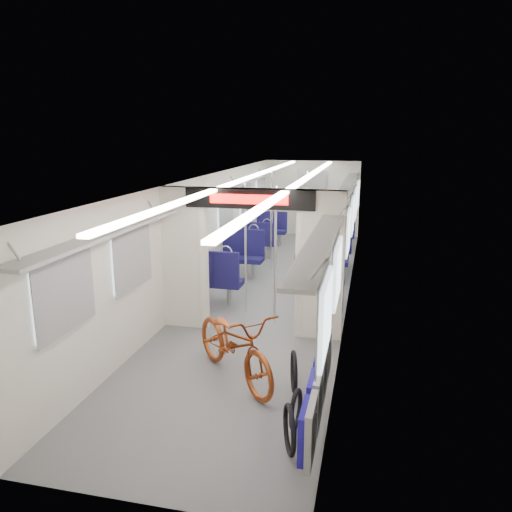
% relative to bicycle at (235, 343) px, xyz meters
% --- Properties ---
extents(carriage, '(12.00, 12.02, 2.31)m').
position_rel_bicycle_xyz_m(carriage, '(-0.18, 3.37, 1.01)').
color(carriage, '#515456').
rests_on(carriage, ground).
extents(bicycle, '(1.78, 1.81, 0.99)m').
position_rel_bicycle_xyz_m(bicycle, '(0.00, 0.00, 0.00)').
color(bicycle, '#8D3914').
rests_on(bicycle, ground).
extents(flip_bench, '(0.12, 2.13, 0.55)m').
position_rel_bicycle_xyz_m(flip_bench, '(1.17, -1.01, 0.09)').
color(flip_bench, gray).
rests_on(flip_bench, carriage).
extents(bike_hoop_a, '(0.22, 0.51, 0.52)m').
position_rel_bicycle_xyz_m(bike_hoop_a, '(0.94, -1.37, -0.26)').
color(bike_hoop_a, black).
rests_on(bike_hoop_a, ground).
extents(bike_hoop_b, '(0.09, 0.46, 0.45)m').
position_rel_bicycle_xyz_m(bike_hoop_b, '(0.94, -0.93, -0.29)').
color(bike_hoop_b, black).
rests_on(bike_hoop_b, ground).
extents(bike_hoop_c, '(0.17, 0.53, 0.53)m').
position_rel_bicycle_xyz_m(bike_hoop_c, '(0.79, -0.15, -0.26)').
color(bike_hoop_c, black).
rests_on(bike_hoop_c, ground).
extents(seat_bay_near_left, '(0.95, 2.27, 1.16)m').
position_rel_bicycle_xyz_m(seat_bay_near_left, '(-1.11, 3.73, 0.07)').
color(seat_bay_near_left, '#100D3B').
rests_on(seat_bay_near_left, ground).
extents(seat_bay_near_right, '(0.90, 2.02, 1.08)m').
position_rel_bicycle_xyz_m(seat_bay_near_right, '(0.76, 4.03, 0.04)').
color(seat_bay_near_right, '#100D3B').
rests_on(seat_bay_near_right, ground).
extents(seat_bay_far_left, '(0.88, 1.93, 1.05)m').
position_rel_bicycle_xyz_m(seat_bay_far_left, '(-1.11, 7.15, 0.03)').
color(seat_bay_far_left, '#100D3B').
rests_on(seat_bay_far_left, ground).
extents(seat_bay_far_right, '(0.94, 2.21, 1.14)m').
position_rel_bicycle_xyz_m(seat_bay_far_right, '(0.76, 6.93, 0.07)').
color(seat_bay_far_right, '#100D3B').
rests_on(seat_bay_far_right, ground).
extents(stanchion_near_left, '(0.04, 0.04, 2.30)m').
position_rel_bicycle_xyz_m(stanchion_near_left, '(-0.47, 2.46, 0.66)').
color(stanchion_near_left, silver).
rests_on(stanchion_near_left, ground).
extents(stanchion_near_right, '(0.04, 0.04, 2.30)m').
position_rel_bicycle_xyz_m(stanchion_near_right, '(0.13, 2.07, 0.66)').
color(stanchion_near_right, silver).
rests_on(stanchion_near_right, ground).
extents(stanchion_far_left, '(0.04, 0.04, 2.30)m').
position_rel_bicycle_xyz_m(stanchion_far_left, '(-0.58, 5.30, 0.66)').
color(stanchion_far_left, silver).
rests_on(stanchion_far_left, ground).
extents(stanchion_far_right, '(0.04, 0.04, 2.30)m').
position_rel_bicycle_xyz_m(stanchion_far_right, '(0.22, 5.25, 0.66)').
color(stanchion_far_right, silver).
rests_on(stanchion_far_right, ground).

